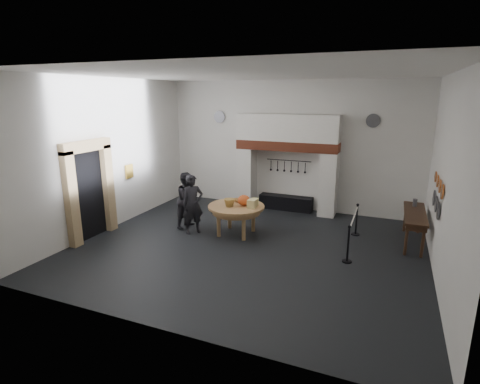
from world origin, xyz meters
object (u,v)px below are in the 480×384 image
at_px(side_table, 415,213).
at_px(visitor_far, 188,200).
at_px(work_table, 236,207).
at_px(iron_range, 286,203).
at_px(barrier_post_far, 356,220).
at_px(visitor_near, 193,204).
at_px(barrier_post_near, 348,245).

bearing_deg(side_table, visitor_far, -169.48).
xyz_separation_m(visitor_far, side_table, (6.42, 1.19, 0.00)).
bearing_deg(work_table, iron_range, 76.56).
bearing_deg(barrier_post_far, work_table, -158.96).
bearing_deg(iron_range, work_table, -103.44).
distance_m(visitor_near, side_table, 6.23).
relative_size(iron_range, side_table, 0.86).
xyz_separation_m(visitor_far, barrier_post_near, (4.90, -0.74, -0.42)).
height_order(iron_range, work_table, work_table).
relative_size(visitor_far, side_table, 0.79).
xyz_separation_m(iron_range, barrier_post_far, (2.58, -1.65, 0.20)).
distance_m(visitor_near, barrier_post_near, 4.54).
relative_size(visitor_far, barrier_post_near, 1.93).
bearing_deg(iron_range, visitor_near, -120.08).
height_order(work_table, side_table, side_table).
relative_size(iron_range, barrier_post_far, 2.11).
bearing_deg(visitor_near, barrier_post_near, -53.05).
bearing_deg(barrier_post_near, visitor_near, 175.70).
relative_size(side_table, barrier_post_far, 2.44).
xyz_separation_m(work_table, visitor_near, (-1.22, -0.40, 0.04)).
distance_m(visitor_near, visitor_far, 0.57).
bearing_deg(barrier_post_near, work_table, 167.32).
relative_size(work_table, visitor_far, 0.95).
distance_m(work_table, visitor_far, 1.62).
height_order(barrier_post_near, barrier_post_far, same).
distance_m(visitor_far, barrier_post_far, 5.08).
distance_m(visitor_near, barrier_post_far, 4.82).
relative_size(visitor_far, barrier_post_far, 1.93).
bearing_deg(barrier_post_far, barrier_post_near, -90.00).
distance_m(side_table, barrier_post_near, 2.49).
height_order(iron_range, visitor_far, visitor_far).
relative_size(visitor_near, barrier_post_near, 1.96).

